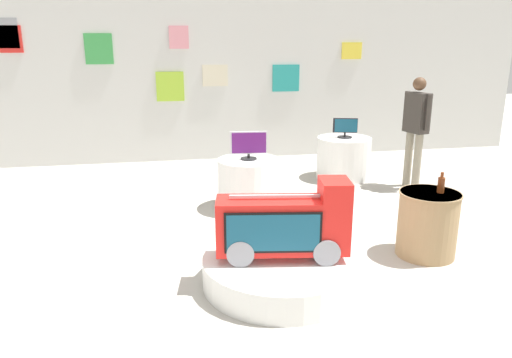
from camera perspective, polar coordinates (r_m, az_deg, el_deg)
name	(u,v)px	position (r m, az deg, el deg)	size (l,w,h in m)	color
ground_plane	(280,286)	(4.73, 2.83, -12.44)	(30.00, 30.00, 0.00)	#B2ADA3
back_wall_display	(214,76)	(9.44, -4.91, 12.00)	(12.55, 0.13, 3.21)	silver
main_display_pedestal	(282,270)	(4.71, 3.03, -10.68)	(1.51, 1.51, 0.27)	white
novelty_firetruck_tv	(285,227)	(4.53, 3.42, -5.61)	(1.27, 0.57, 0.76)	gray
display_pedestal_left_rear	(344,158)	(8.31, 10.26, 2.47)	(0.90, 0.90, 0.69)	white
tv_on_left_rear	(345,128)	(8.20, 10.45, 5.93)	(0.40, 0.24, 0.33)	black
display_pedestal_center_rear	(249,184)	(6.69, -0.86, -0.55)	(0.86, 0.86, 0.69)	white
tv_on_center_rear	(249,145)	(6.55, -0.87, 4.05)	(0.50, 0.22, 0.38)	black
side_table_round	(427,223)	(5.53, 19.53, -4.94)	(0.65, 0.65, 0.71)	#9E7F56
bottle_on_side_table	(441,184)	(5.43, 20.96, -0.60)	(0.07, 0.07, 0.22)	brown
shopper_browsing_near_truck	(416,124)	(7.89, 18.30, 6.15)	(0.29, 0.55, 1.72)	gray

